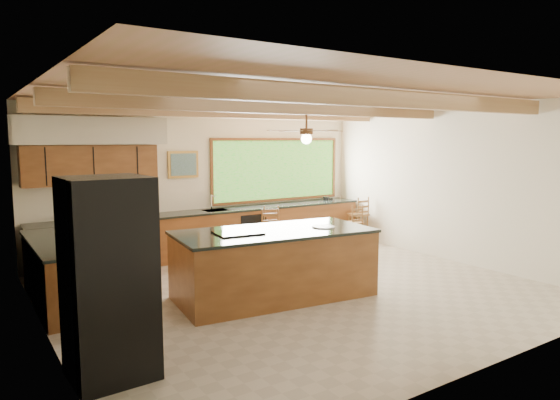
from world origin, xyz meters
TOP-DOWN VIEW (x-y plane):
  - ground at (0.00, 0.00)m, footprint 7.20×7.20m
  - room_shell at (-0.17, 0.65)m, footprint 7.27×6.54m
  - counter_run at (-0.82, 2.52)m, footprint 7.12×3.10m
  - island at (-0.50, -0.06)m, footprint 3.04×1.68m
  - refrigerator at (-3.22, -1.30)m, footprint 0.81×0.79m
  - bar_stool_a at (1.02, 2.40)m, footprint 0.48×0.48m
  - bar_stool_b at (0.42, 1.54)m, footprint 0.47×0.47m
  - bar_stool_c at (2.52, 1.55)m, footprint 0.36×0.36m
  - bar_stool_d at (3.30, 2.21)m, footprint 0.40×0.40m

SIDE VIEW (x-z plane):
  - ground at x=0.00m, z-range 0.00..0.00m
  - counter_run at x=-0.82m, z-range -0.17..1.10m
  - island at x=-0.50m, z-range -0.01..1.03m
  - bar_stool_c at x=2.52m, z-range 0.09..1.09m
  - bar_stool_a at x=1.02m, z-range 0.09..1.11m
  - bar_stool_d at x=3.30m, z-range 0.10..1.15m
  - bar_stool_b at x=0.42m, z-range 0.10..1.19m
  - refrigerator at x=-3.22m, z-range 0.00..2.00m
  - room_shell at x=-0.17m, z-range 0.70..3.72m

